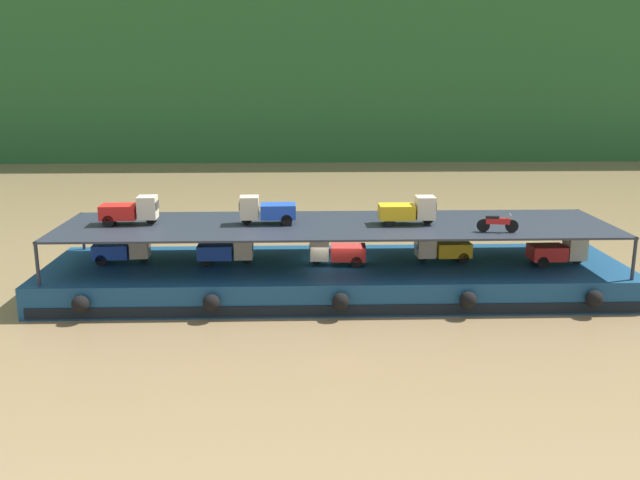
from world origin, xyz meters
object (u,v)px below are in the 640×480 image
Objects in this scene: cargo_barge at (336,278)px; mini_truck_upper_fore at (408,210)px; mini_truck_lower_aft at (227,250)px; mini_truck_upper_stern at (130,210)px; motorcycle_upper_port at (497,223)px; mini_truck_lower_fore at (442,248)px; mini_truck_lower_bow at (558,251)px; mini_truck_lower_stern at (123,249)px; mini_truck_lower_mid at (337,251)px; mini_truck_upper_mid at (267,210)px.

mini_truck_upper_fore reaches higher than cargo_barge.
mini_truck_upper_stern is at bearing 178.17° from mini_truck_lower_aft.
mini_truck_upper_fore is (8.91, -0.32, 2.00)m from mini_truck_lower_aft.
cargo_barge is 15.06× the size of motorcycle_upper_port.
mini_truck_lower_bow is (5.61, -0.77, 0.00)m from mini_truck_lower_fore.
mini_truck_lower_stern is at bearing 160.56° from mini_truck_upper_stern.
motorcycle_upper_port reaches higher than mini_truck_lower_stern.
mini_truck_lower_stern and mini_truck_lower_mid have the same top height.
mini_truck_upper_fore is (3.51, -0.13, 3.44)m from cargo_barge.
mini_truck_lower_fore is (10.73, 0.04, 0.00)m from mini_truck_lower_aft.
motorcycle_upper_port is at bearing -11.36° from mini_truck_upper_mid.
mini_truck_lower_aft is 0.99× the size of mini_truck_upper_stern.
motorcycle_upper_port reaches higher than mini_truck_lower_aft.
mini_truck_upper_stern is (-15.38, 0.11, 2.00)m from mini_truck_lower_fore.
mini_truck_lower_stern is 1.00× the size of mini_truck_lower_fore.
mini_truck_upper_stern reaches higher than mini_truck_lower_aft.
mini_truck_lower_stern is 7.48m from mini_truck_upper_mid.
mini_truck_lower_fore is at bearing 133.21° from motorcycle_upper_port.
mini_truck_upper_fore is at bearing -1.97° from mini_truck_upper_stern.
cargo_barge is 5.53m from mini_truck_lower_fore.
mini_truck_lower_fore is at bearing 172.20° from mini_truck_lower_bow.
cargo_barge is 5.59m from mini_truck_lower_aft.
mini_truck_lower_fore is 8.95m from mini_truck_upper_mid.
mini_truck_upper_fore is (6.90, -0.33, 0.00)m from mini_truck_upper_mid.
mini_truck_lower_stern is 15.93m from mini_truck_lower_fore.
mini_truck_upper_stern is at bearing 179.58° from mini_truck_lower_fore.
cargo_barge is at bearing -1.94° from mini_truck_upper_stern.
mini_truck_lower_stern is 18.24m from motorcycle_upper_port.
mini_truck_upper_stern is (-20.99, 0.88, 2.00)m from mini_truck_lower_bow.
cargo_barge is 8.28m from motorcycle_upper_port.
mini_truck_upper_stern is (0.55, -0.19, 2.00)m from mini_truck_lower_stern.
mini_truck_lower_mid is at bearing -7.01° from mini_truck_upper_mid.
cargo_barge is 10.40× the size of mini_truck_upper_fore.
mini_truck_upper_fore reaches higher than mini_truck_lower_mid.
mini_truck_upper_stern reaches higher than cargo_barge.
mini_truck_upper_mid is (-8.72, -0.03, 2.00)m from mini_truck_lower_fore.
mini_truck_upper_fore reaches higher than mini_truck_lower_bow.
mini_truck_upper_stern reaches higher than mini_truck_lower_mid.
mini_truck_lower_bow is at bearing -2.96° from mini_truck_upper_mid.
mini_truck_upper_mid is 1.46× the size of motorcycle_upper_port.
mini_truck_lower_aft is at bearing -179.75° from mini_truck_upper_mid.
mini_truck_upper_fore is (-1.82, -0.35, 2.00)m from mini_truck_lower_fore.
cargo_barge is 1.46m from mini_truck_lower_mid.
mini_truck_upper_fore is at bearing 1.55° from mini_truck_lower_mid.
mini_truck_lower_mid is at bearing 166.66° from motorcycle_upper_port.
mini_truck_upper_fore reaches higher than motorcycle_upper_port.
mini_truck_upper_mid is at bearing 176.64° from cargo_barge.
mini_truck_lower_aft reaches higher than cargo_barge.
mini_truck_upper_fore is 4.30m from motorcycle_upper_port.
cargo_barge is at bearing -2.87° from mini_truck_lower_stern.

